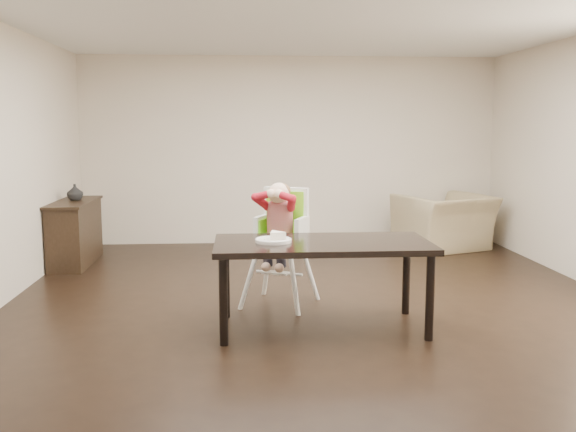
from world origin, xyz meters
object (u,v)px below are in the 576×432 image
(high_chair, at_px, (281,219))
(armchair, at_px, (445,213))
(sideboard, at_px, (75,233))
(dining_table, at_px, (322,251))

(high_chair, height_order, armchair, high_chair)
(high_chair, bearing_deg, sideboard, 165.36)
(dining_table, distance_m, sideboard, 3.90)
(dining_table, bearing_deg, high_chair, 110.99)
(dining_table, relative_size, sideboard, 1.43)
(high_chair, relative_size, sideboard, 0.94)
(high_chair, xyz_separation_m, sideboard, (-2.44, 1.98, -0.44))
(high_chair, height_order, sideboard, high_chair)
(armchair, bearing_deg, high_chair, 25.77)
(dining_table, xyz_separation_m, armchair, (2.14, 3.39, -0.16))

